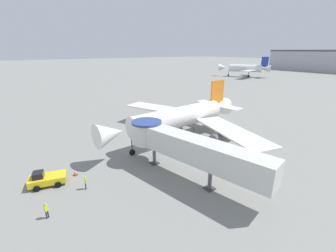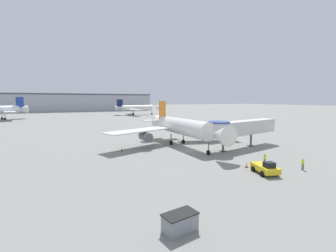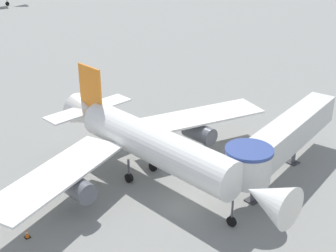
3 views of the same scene
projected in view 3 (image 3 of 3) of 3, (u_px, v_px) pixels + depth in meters
The scene contains 4 objects.
ground_plane at pixel (184, 206), 41.69m from camera, with size 800.00×800.00×0.00m, color gray.
main_airplane at pixel (151, 145), 43.67m from camera, with size 33.04×27.31×9.61m.
jet_bridge at pixel (280, 140), 44.12m from camera, with size 19.16×6.74×5.90m.
traffic_cone_port_wing at pixel (27, 234), 37.43m from camera, with size 0.45×0.45×0.75m.
Camera 3 is at (-24.19, -25.32, 23.75)m, focal length 50.00 mm.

